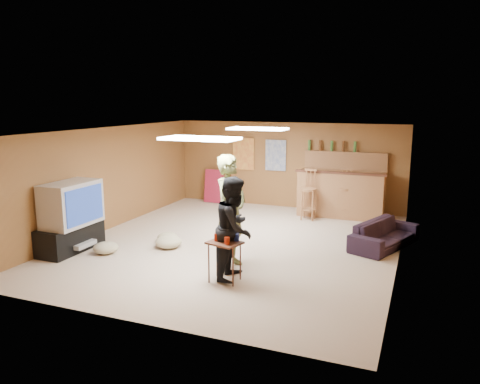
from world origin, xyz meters
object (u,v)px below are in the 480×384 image
at_px(person_olive, 230,212).
at_px(person_black, 235,228).
at_px(bar_counter, 341,194).
at_px(tray_table, 225,262).
at_px(tv_body, 71,204).
at_px(sofa, 385,234).

bearing_deg(person_olive, person_black, -138.02).
bearing_deg(bar_counter, person_black, -100.76).
distance_m(person_black, tray_table, 0.54).
relative_size(tv_body, person_black, 0.68).
bearing_deg(person_black, person_olive, 26.86).
bearing_deg(tv_body, person_black, -2.05).
height_order(tv_body, bar_counter, tv_body).
bearing_deg(tray_table, person_black, 67.71).
bearing_deg(sofa, bar_counter, 51.90).
height_order(bar_counter, person_olive, person_olive).
bearing_deg(sofa, tv_body, 135.74).
relative_size(person_olive, tray_table, 3.00).
distance_m(tv_body, tray_table, 3.27).
bearing_deg(person_olive, tray_table, -153.07).
bearing_deg(person_black, bar_counter, -14.03).
bearing_deg(tv_body, tray_table, -5.70).
distance_m(tv_body, bar_counter, 6.09).
distance_m(tv_body, person_olive, 3.04).
height_order(person_olive, person_black, person_olive).
xyz_separation_m(tv_body, person_olive, (3.03, 0.32, 0.05)).
xyz_separation_m(person_black, sofa, (2.07, 2.51, -0.56)).
height_order(bar_counter, person_black, person_black).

